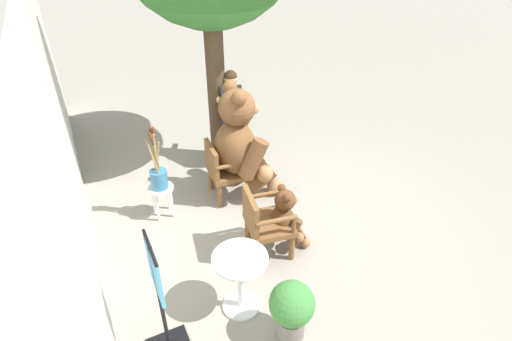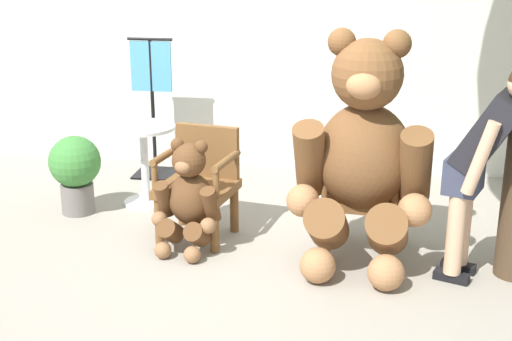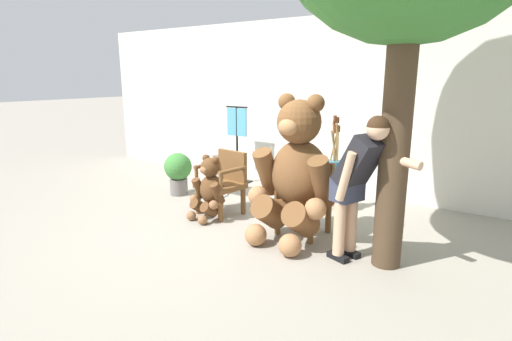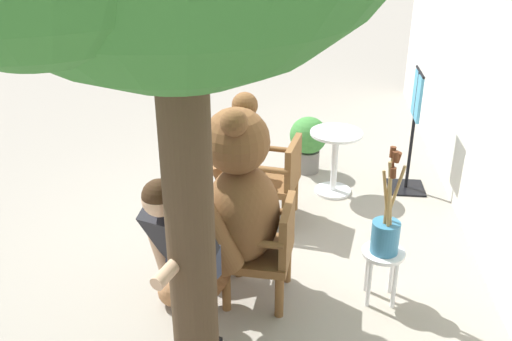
# 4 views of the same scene
# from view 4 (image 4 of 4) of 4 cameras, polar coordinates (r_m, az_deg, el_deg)

# --- Properties ---
(ground_plane) EXTENTS (60.00, 60.00, 0.00)m
(ground_plane) POSITION_cam_4_polar(r_m,az_deg,el_deg) (5.39, -3.36, -7.86)
(ground_plane) COLOR gray
(wooden_chair_left) EXTENTS (0.64, 0.61, 0.86)m
(wooden_chair_left) POSITION_cam_4_polar(r_m,az_deg,el_deg) (5.66, 2.03, -0.72)
(wooden_chair_left) COLOR brown
(wooden_chair_left) RESTS_ON ground
(wooden_chair_right) EXTENTS (0.60, 0.57, 0.86)m
(wooden_chair_right) POSITION_cam_4_polar(r_m,az_deg,el_deg) (4.56, 0.97, -7.75)
(wooden_chair_right) COLOR brown
(wooden_chair_right) RESTS_ON ground
(teddy_bear_large) EXTENTS (1.01, 0.98, 1.68)m
(teddy_bear_large) POSITION_cam_4_polar(r_m,az_deg,el_deg) (4.41, -2.51, -3.55)
(teddy_bear_large) COLOR brown
(teddy_bear_large) RESTS_ON ground
(teddy_bear_small) EXTENTS (0.53, 0.52, 0.86)m
(teddy_bear_small) POSITION_cam_4_polar(r_m,az_deg,el_deg) (5.71, -0.83, -0.89)
(teddy_bear_small) COLOR brown
(teddy_bear_small) RESTS_ON ground
(person_visitor) EXTENTS (0.87, 0.48, 1.52)m
(person_visitor) POSITION_cam_4_polar(r_m,az_deg,el_deg) (3.73, -7.33, -8.16)
(person_visitor) COLOR black
(person_visitor) RESTS_ON ground
(white_stool) EXTENTS (0.34, 0.34, 0.46)m
(white_stool) POSITION_cam_4_polar(r_m,az_deg,el_deg) (4.69, 12.51, -8.95)
(white_stool) COLOR white
(white_stool) RESTS_ON ground
(brush_bucket) EXTENTS (0.22, 0.22, 0.89)m
(brush_bucket) POSITION_cam_4_polar(r_m,az_deg,el_deg) (4.52, 12.88, -5.70)
(brush_bucket) COLOR teal
(brush_bucket) RESTS_ON white_stool
(round_side_table) EXTENTS (0.56, 0.56, 0.72)m
(round_side_table) POSITION_cam_4_polar(r_m,az_deg,el_deg) (6.24, 7.90, 1.52)
(round_side_table) COLOR silver
(round_side_table) RESTS_ON ground
(potted_plant) EXTENTS (0.44, 0.44, 0.68)m
(potted_plant) POSITION_cam_4_polar(r_m,az_deg,el_deg) (6.73, 5.24, 3.02)
(potted_plant) COLOR slate
(potted_plant) RESTS_ON ground
(clothing_display_stand) EXTENTS (0.44, 0.40, 1.36)m
(clothing_display_stand) POSITION_cam_4_polar(r_m,az_deg,el_deg) (6.39, 15.43, 4.02)
(clothing_display_stand) COLOR black
(clothing_display_stand) RESTS_ON ground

